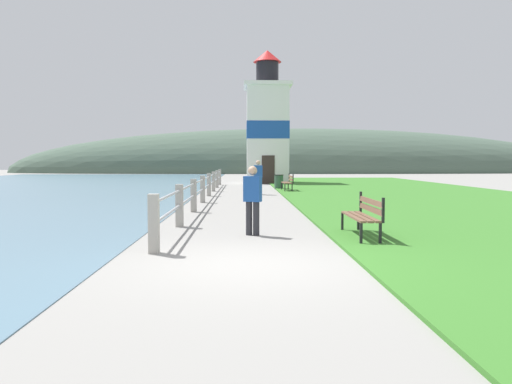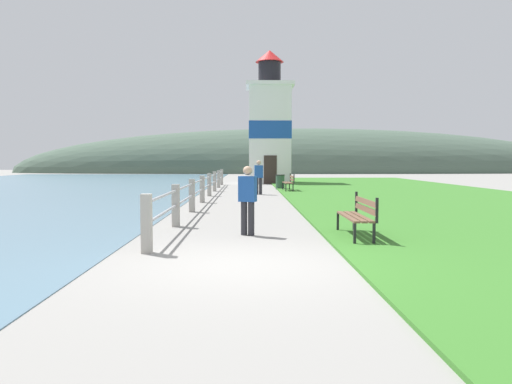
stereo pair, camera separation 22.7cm
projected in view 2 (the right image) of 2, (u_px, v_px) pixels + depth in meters
ground_plane at (239, 264)px, 7.93m from camera, size 160.00×160.00×0.00m
grass_verge at (411, 195)px, 23.28m from camera, size 12.00×45.80×0.06m
seawall_railing at (206, 185)px, 21.31m from camera, size 0.18×25.13×1.06m
park_bench_near at (359, 213)px, 10.47m from camera, size 0.48×1.94×0.94m
park_bench_midway at (289, 181)px, 26.52m from camera, size 0.52×1.75×0.94m
lighthouse at (269, 127)px, 36.18m from camera, size 3.40×3.40×9.57m
person_strolling at (259, 176)px, 24.14m from camera, size 0.42×0.25×1.66m
person_by_railing at (248, 198)px, 10.97m from camera, size 0.42×0.32×1.53m
trash_bin at (280, 182)px, 28.51m from camera, size 0.54×0.54×0.84m
distant_hillside at (306, 172)px, 68.45m from camera, size 80.00×16.00×12.00m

